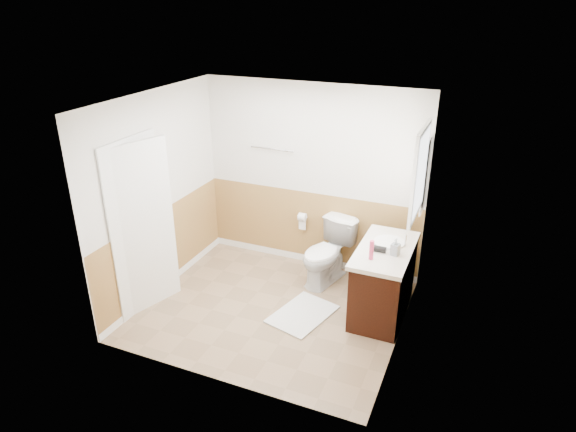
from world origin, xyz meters
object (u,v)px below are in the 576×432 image
at_px(vanity_cabinet, 383,283).
at_px(soap_dispenser, 396,247).
at_px(toilet, 327,253).
at_px(lotion_bottle, 371,250).
at_px(bath_mat, 302,314).

height_order(vanity_cabinet, soap_dispenser, soap_dispenser).
xyz_separation_m(toilet, soap_dispenser, (0.96, -0.53, 0.54)).
distance_m(vanity_cabinet, lotion_bottle, 0.65).
xyz_separation_m(bath_mat, vanity_cabinet, (0.84, 0.43, 0.39)).
distance_m(vanity_cabinet, soap_dispenser, 0.57).
bearing_deg(bath_mat, soap_dispenser, 18.33).
bearing_deg(vanity_cabinet, toilet, 153.58).
relative_size(bath_mat, soap_dispenser, 4.10).
bearing_deg(vanity_cabinet, bath_mat, -152.78).
relative_size(toilet, soap_dispenser, 4.22).
relative_size(toilet, vanity_cabinet, 0.75).
bearing_deg(bath_mat, vanity_cabinet, 27.22).
relative_size(toilet, bath_mat, 1.03).
distance_m(bath_mat, soap_dispenser, 1.38).
relative_size(vanity_cabinet, lotion_bottle, 5.00).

